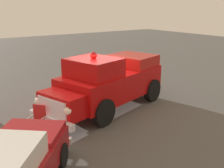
# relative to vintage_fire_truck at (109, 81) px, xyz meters

# --- Properties ---
(ground_plane) EXTENTS (60.00, 60.00, 0.00)m
(ground_plane) POSITION_rel_vintage_fire_truck_xyz_m (0.13, 0.29, -1.20)
(ground_plane) COLOR #514F4C
(vintage_fire_truck) EXTENTS (3.81, 6.32, 2.59)m
(vintage_fire_truck) POSITION_rel_vintage_fire_truck_xyz_m (0.00, 0.00, 0.00)
(vintage_fire_truck) COLOR black
(vintage_fire_truck) RESTS_ON ground
(lawn_chair_spare) EXTENTS (0.69, 0.69, 1.02)m
(lawn_chair_spare) POSITION_rel_vintage_fire_truck_xyz_m (-0.64, 3.39, -0.61)
(lawn_chair_spare) COLOR #B7BABF
(lawn_chair_spare) RESTS_ON ground
(traffic_cone) EXTENTS (0.40, 0.40, 0.64)m
(traffic_cone) POSITION_rel_vintage_fire_truck_xyz_m (5.42, -0.53, -0.89)
(traffic_cone) COLOR orange
(traffic_cone) RESTS_ON ground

